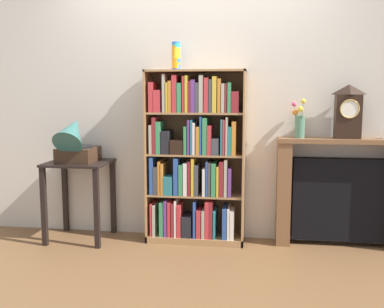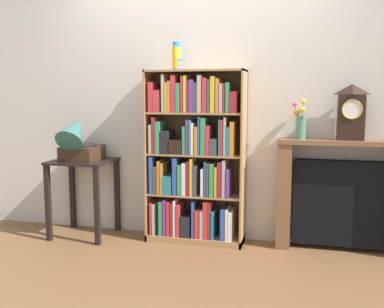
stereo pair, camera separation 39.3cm
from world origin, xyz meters
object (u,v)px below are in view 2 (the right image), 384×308
object	(u,v)px
cup_stack	(177,56)
bookshelf	(194,161)
fireplace_mantel	(342,197)
side_table_left	(83,179)
gramophone	(78,140)
flower_vase	(300,123)
mantel_clock	(351,112)

from	to	relation	value
cup_stack	bookshelf	bearing A→B (deg)	-12.42
cup_stack	fireplace_mantel	bearing A→B (deg)	1.20
side_table_left	gramophone	size ratio (longest dim) A/B	1.49
bookshelf	flower_vase	xyz separation A→B (m)	(0.92, 0.05, 0.35)
cup_stack	gramophone	size ratio (longest dim) A/B	0.51
cup_stack	side_table_left	world-z (taller)	cup_stack
side_table_left	mantel_clock	size ratio (longest dim) A/B	1.58
fireplace_mantel	mantel_clock	bearing A→B (deg)	-28.37
fireplace_mantel	flower_vase	xyz separation A→B (m)	(-0.36, -0.01, 0.62)
cup_stack	fireplace_mantel	xyz separation A→B (m)	(1.45, 0.03, -1.20)
bookshelf	flower_vase	bearing A→B (deg)	3.33
gramophone	mantel_clock	distance (m)	2.40
bookshelf	cup_stack	world-z (taller)	cup_stack
cup_stack	flower_vase	world-z (taller)	cup_stack
side_table_left	bookshelf	bearing A→B (deg)	5.01
mantel_clock	fireplace_mantel	bearing A→B (deg)	151.63
bookshelf	gramophone	distance (m)	1.08
bookshelf	mantel_clock	distance (m)	1.40
cup_stack	flower_vase	bearing A→B (deg)	0.87
cup_stack	gramophone	world-z (taller)	cup_stack
gramophone	mantel_clock	bearing A→B (deg)	4.95
bookshelf	gramophone	bearing A→B (deg)	-171.42
cup_stack	flower_vase	size ratio (longest dim) A/B	0.72
flower_vase	mantel_clock	bearing A→B (deg)	-0.98
mantel_clock	flower_vase	xyz separation A→B (m)	(-0.40, 0.01, -0.10)
cup_stack	mantel_clock	distance (m)	1.57
gramophone	fireplace_mantel	xyz separation A→B (m)	(2.34, 0.23, -0.45)
mantel_clock	cup_stack	bearing A→B (deg)	-179.63
bookshelf	flower_vase	distance (m)	0.99
gramophone	mantel_clock	world-z (taller)	mantel_clock
fireplace_mantel	flower_vase	world-z (taller)	flower_vase
bookshelf	fireplace_mantel	bearing A→B (deg)	3.00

